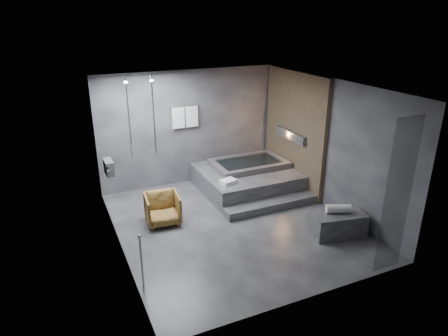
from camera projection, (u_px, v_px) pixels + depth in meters
name	position (u px, v px, depth m)	size (l,w,h in m)	color
room	(247.00, 137.00, 7.88)	(5.00, 5.04, 2.82)	#29292B
tub_deck	(247.00, 179.00, 9.69)	(2.20, 2.00, 0.50)	#2D2D30
tub_step	(271.00, 205.00, 8.75)	(2.20, 0.36, 0.18)	#2D2D30
concrete_bench	(337.00, 224.00, 7.72)	(1.00, 0.55, 0.45)	#2D2D2F
driftwood_chair	(163.00, 209.00, 8.11)	(0.67, 0.69, 0.63)	#483112
rolled_towel	(338.00, 209.00, 7.62)	(0.17, 0.17, 0.47)	white
deck_towel	(228.00, 182.00, 8.82)	(0.34, 0.25, 0.09)	white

